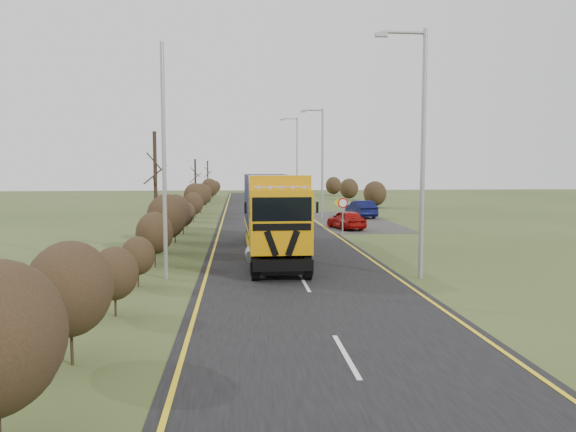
% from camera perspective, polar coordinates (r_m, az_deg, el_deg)
% --- Properties ---
extents(ground, '(160.00, 160.00, 0.00)m').
position_cam_1_polar(ground, '(24.76, 0.60, -5.01)').
color(ground, '#37471E').
rests_on(ground, ground).
extents(road, '(8.00, 120.00, 0.02)m').
position_cam_1_polar(road, '(34.62, -1.04, -2.12)').
color(road, black).
rests_on(road, ground).
extents(layby, '(6.00, 18.00, 0.02)m').
position_cam_1_polar(layby, '(45.36, 6.29, -0.46)').
color(layby, '#302E2B').
rests_on(layby, ground).
extents(lane_markings, '(7.52, 116.00, 0.01)m').
position_cam_1_polar(lane_markings, '(34.31, -1.00, -2.15)').
color(lane_markings, yellow).
rests_on(lane_markings, road).
extents(hedgerow, '(2.24, 102.04, 6.05)m').
position_cam_1_polar(hedgerow, '(32.47, -11.39, 0.16)').
color(hedgerow, black).
rests_on(hedgerow, ground).
extents(lorry, '(2.78, 14.29, 3.98)m').
position_cam_1_polar(lorry, '(27.64, -1.71, 0.75)').
color(lorry, black).
rests_on(lorry, ground).
extents(car_red_hatchback, '(2.44, 4.14, 1.32)m').
position_cam_1_polar(car_red_hatchback, '(39.04, 5.92, -0.38)').
color(car_red_hatchback, '#930A07').
rests_on(car_red_hatchback, ground).
extents(car_blue_sedan, '(2.04, 4.56, 1.45)m').
position_cam_1_polar(car_blue_sedan, '(48.21, 7.42, 0.70)').
color(car_blue_sedan, '#090B32').
rests_on(car_blue_sedan, ground).
extents(streetlight_near, '(2.01, 0.19, 9.45)m').
position_cam_1_polar(streetlight_near, '(22.03, 13.26, 7.25)').
color(streetlight_near, '#97999D').
rests_on(streetlight_near, ground).
extents(streetlight_mid, '(1.94, 0.18, 9.14)m').
position_cam_1_polar(streetlight_mid, '(47.07, 3.37, 5.88)').
color(streetlight_mid, '#97999D').
rests_on(streetlight_mid, ground).
extents(streetlight_far, '(2.15, 0.20, 10.17)m').
position_cam_1_polar(streetlight_far, '(67.25, 0.80, 6.14)').
color(streetlight_far, '#97999D').
rests_on(streetlight_far, ground).
extents(left_pole, '(0.16, 0.16, 8.96)m').
position_cam_1_polar(left_pole, '(21.88, -12.48, 5.35)').
color(left_pole, '#97999D').
rests_on(left_pole, ground).
extents(speed_sign, '(0.65, 0.10, 2.35)m').
position_cam_1_polar(speed_sign, '(35.81, 5.58, 0.72)').
color(speed_sign, '#97999D').
rests_on(speed_sign, ground).
extents(warning_board, '(0.64, 0.11, 1.68)m').
position_cam_1_polar(warning_board, '(46.82, 5.05, 0.94)').
color(warning_board, '#97999D').
rests_on(warning_board, ground).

